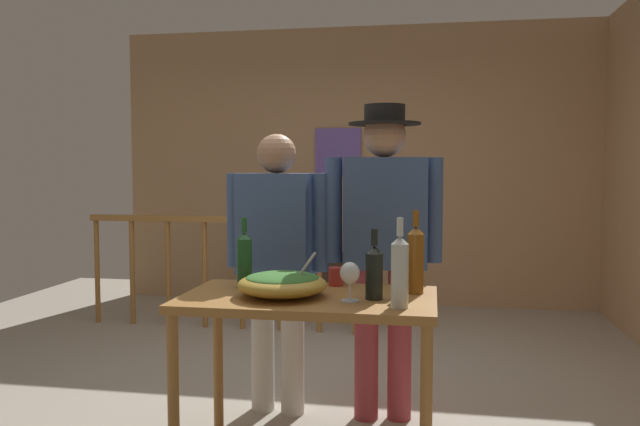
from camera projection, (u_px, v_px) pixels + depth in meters
name	position (u px, v px, depth m)	size (l,w,h in m)	color
ground_plane	(301.00, 395.00, 3.85)	(7.11, 7.11, 0.00)	#9E9384
back_wall	(356.00, 167.00, 6.44)	(4.80, 0.10, 2.77)	tan
framed_picture	(338.00, 152.00, 6.40)	(0.46, 0.03, 0.48)	#6C53AC
stair_railing	(264.00, 260.00, 5.37)	(2.42, 0.10, 1.01)	#9E6B33
tv_console	(297.00, 280.00, 6.27)	(0.90, 0.40, 0.54)	#38281E
flat_screen_tv	(296.00, 226.00, 6.20)	(0.60, 0.12, 0.47)	black
serving_table	(309.00, 317.00, 2.90)	(1.15, 0.66, 0.79)	#9E6B33
salad_bowl	(282.00, 283.00, 2.87)	(0.41, 0.41, 0.21)	gold
wine_glass	(350.00, 274.00, 2.75)	(0.09, 0.09, 0.17)	silver
wine_bottle_clear	(400.00, 271.00, 2.62)	(0.07, 0.07, 0.37)	silver
wine_bottle_dark	(374.00, 271.00, 2.80)	(0.08, 0.08, 0.31)	black
wine_bottle_amber	(415.00, 259.00, 2.93)	(0.08, 0.08, 0.39)	brown
wine_bottle_green	(244.00, 259.00, 3.08)	(0.07, 0.07, 0.34)	#1E5628
mug_red	(337.00, 276.00, 3.13)	(0.11, 0.07, 0.09)	#B7332D
person_standing_left	(277.00, 249.00, 3.53)	(0.60, 0.28, 1.56)	beige
person_standing_right	(384.00, 232.00, 3.42)	(0.62, 0.38, 1.70)	#9E3842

